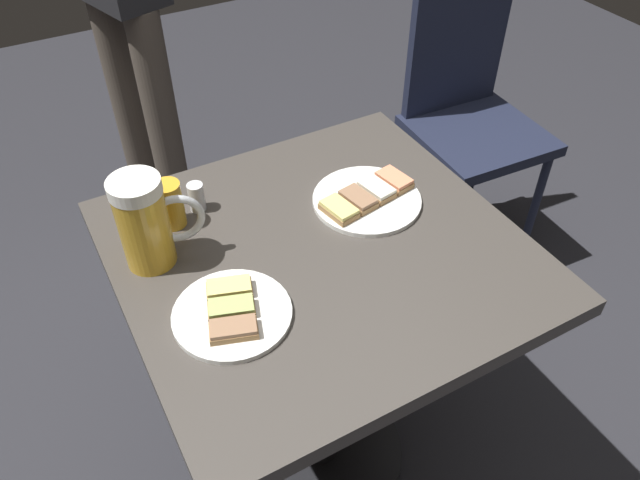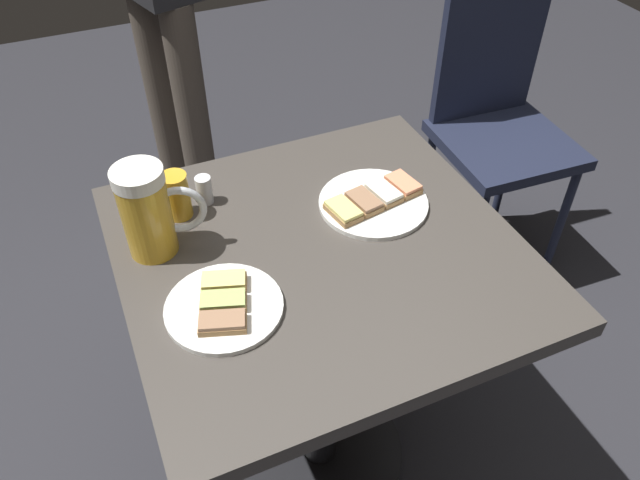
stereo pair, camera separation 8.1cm
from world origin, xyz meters
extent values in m
plane|color=#28282D|center=(0.00, 0.00, 0.00)|extent=(6.00, 6.00, 0.00)
cylinder|color=black|center=(0.00, 0.00, 0.01)|extent=(0.44, 0.44, 0.01)
cylinder|color=black|center=(0.00, 0.00, 0.38)|extent=(0.09, 0.09, 0.72)
cube|color=#423D38|center=(0.00, 0.00, 0.74)|extent=(0.73, 0.71, 0.04)
cylinder|color=white|center=(-0.21, -0.07, 0.76)|extent=(0.20, 0.20, 0.01)
cube|color=#9E7547|center=(-0.22, -0.12, 0.77)|extent=(0.09, 0.06, 0.01)
cube|color=#997051|center=(-0.22, -0.12, 0.78)|extent=(0.08, 0.06, 0.01)
cube|color=#9E7547|center=(-0.21, -0.07, 0.77)|extent=(0.09, 0.06, 0.01)
cube|color=#ADC66B|center=(-0.21, -0.07, 0.78)|extent=(0.08, 0.06, 0.01)
cube|color=#9E7547|center=(-0.19, -0.03, 0.77)|extent=(0.09, 0.06, 0.01)
cube|color=#EFE07A|center=(-0.19, -0.03, 0.78)|extent=(0.08, 0.06, 0.01)
cylinder|color=white|center=(0.15, 0.07, 0.76)|extent=(0.22, 0.22, 0.01)
cube|color=#9E7547|center=(0.22, 0.09, 0.77)|extent=(0.06, 0.08, 0.01)
cube|color=#EA8E66|center=(0.22, 0.09, 0.78)|extent=(0.06, 0.08, 0.01)
cube|color=#9E7547|center=(0.17, 0.08, 0.77)|extent=(0.06, 0.08, 0.01)
cube|color=white|center=(0.17, 0.08, 0.78)|extent=(0.06, 0.08, 0.01)
cube|color=#9E7547|center=(0.12, 0.07, 0.77)|extent=(0.06, 0.08, 0.01)
cube|color=#997051|center=(0.12, 0.07, 0.78)|extent=(0.06, 0.08, 0.01)
cube|color=#9E7547|center=(0.08, 0.06, 0.77)|extent=(0.06, 0.08, 0.01)
cube|color=#EFE07A|center=(0.08, 0.06, 0.78)|extent=(0.06, 0.08, 0.01)
cylinder|color=gold|center=(-0.28, 0.12, 0.83)|extent=(0.09, 0.09, 0.16)
cylinder|color=white|center=(-0.28, 0.12, 0.92)|extent=(0.09, 0.09, 0.03)
torus|color=silver|center=(-0.23, 0.11, 0.84)|extent=(0.10, 0.04, 0.10)
cylinder|color=gold|center=(-0.22, 0.20, 0.80)|extent=(0.05, 0.05, 0.10)
cylinder|color=silver|center=(-0.16, 0.22, 0.79)|extent=(0.03, 0.03, 0.06)
cylinder|color=#1E2338|center=(0.66, 0.32, 0.23)|extent=(0.03, 0.03, 0.46)
cylinder|color=#1E2338|center=(0.98, 0.30, 0.23)|extent=(0.03, 0.03, 0.46)
cylinder|color=#1E2338|center=(0.68, 0.64, 0.23)|extent=(0.03, 0.03, 0.46)
cylinder|color=#1E2338|center=(1.00, 0.62, 0.23)|extent=(0.03, 0.03, 0.46)
cube|color=#1E2338|center=(0.83, 0.47, 0.48)|extent=(0.40, 0.40, 0.04)
cube|color=#1E2338|center=(0.84, 0.64, 0.73)|extent=(0.34, 0.05, 0.46)
cylinder|color=#51473D|center=(0.00, 1.10, 0.41)|extent=(0.11, 0.11, 0.82)
cylinder|color=#51473D|center=(-0.06, 1.31, 0.41)|extent=(0.11, 0.11, 0.82)
camera|label=1|loc=(-0.41, -0.74, 1.55)|focal=34.69mm
camera|label=2|loc=(-0.34, -0.77, 1.55)|focal=34.69mm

